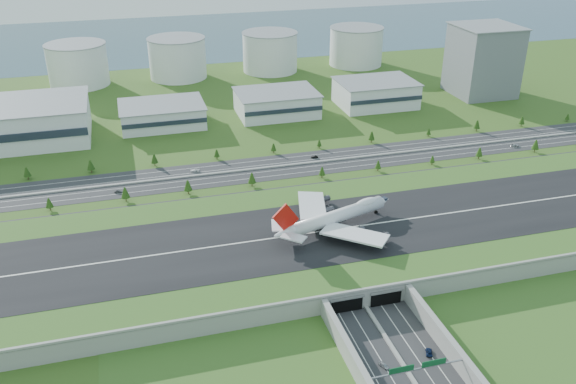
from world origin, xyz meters
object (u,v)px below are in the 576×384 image
object	(u,v)px
car_0	(384,365)
car_7	(195,170)
fuel_tank_a	(78,65)
car_6	(515,145)
car_2	(429,352)
office_tower	(483,61)
boeing_747	(335,217)
car_4	(118,191)
car_5	(315,157)

from	to	relation	value
car_0	car_7	xyz separation A→B (m)	(-42.20, 185.50, 0.05)
fuel_tank_a	car_7	distance (m)	220.82
car_6	car_2	bearing A→B (deg)	142.26
office_tower	car_6	bearing A→B (deg)	-109.81
fuel_tank_a	boeing_747	xyz separation A→B (m)	(124.50, -308.15, -3.48)
boeing_747	car_2	size ratio (longest dim) A/B	13.43
car_4	car_7	distance (m)	48.17
fuel_tank_a	car_6	world-z (taller)	fuel_tank_a
office_tower	car_2	size ratio (longest dim) A/B	11.12
office_tower	car_5	distance (m)	198.41
fuel_tank_a	car_6	xyz separation A→B (m)	(280.23, -225.41, -16.56)
fuel_tank_a	car_7	xyz separation A→B (m)	(70.87, -208.48, -16.58)
office_tower	car_5	xyz separation A→B (m)	(-173.22, -93.02, -26.64)
car_5	car_2	bearing A→B (deg)	5.41
car_2	car_4	distance (m)	197.47
office_tower	fuel_tank_a	world-z (taller)	office_tower
car_4	car_6	distance (m)	254.47
office_tower	car_7	xyz separation A→B (m)	(-249.13, -93.48, -26.58)
car_5	car_7	bearing A→B (deg)	-79.59
car_4	office_tower	bearing A→B (deg)	-55.45
car_7	boeing_747	bearing A→B (deg)	47.04
boeing_747	car_4	world-z (taller)	boeing_747
boeing_747	car_7	bearing A→B (deg)	100.42
car_6	boeing_747	bearing A→B (deg)	121.94
car_0	car_4	xyz separation A→B (m)	(-87.31, 168.61, 0.00)
office_tower	car_4	xyz separation A→B (m)	(-294.24, -110.38, -26.62)
car_2	car_6	distance (m)	223.05
office_tower	car_2	distance (m)	335.88
office_tower	car_7	size ratio (longest dim) A/B	9.92
car_6	car_5	bearing A→B (deg)	86.53
boeing_747	car_6	bearing A→B (deg)	10.11
fuel_tank_a	car_2	xyz separation A→B (m)	(131.83, -391.94, -16.69)
car_5	car_6	bearing A→B (deg)	92.63
fuel_tank_a	car_2	size ratio (longest dim) A/B	10.11
fuel_tank_a	boeing_747	distance (m)	332.37
car_5	car_4	bearing A→B (deg)	-71.78
fuel_tank_a	car_2	bearing A→B (deg)	-71.41
car_2	car_7	bearing A→B (deg)	-49.09
fuel_tank_a	car_4	size ratio (longest dim) A/B	11.18
car_0	car_4	size ratio (longest dim) A/B	1.00
boeing_747	car_0	bearing A→B (deg)	-115.46
car_2	car_4	world-z (taller)	car_4
boeing_747	office_tower	bearing A→B (deg)	26.78
office_tower	car_4	distance (m)	315.39
car_0	car_6	world-z (taller)	car_6
car_4	car_7	size ratio (longest dim) A/B	0.81
car_5	car_6	world-z (taller)	car_6
office_tower	fuel_tank_a	size ratio (longest dim) A/B	1.10
fuel_tank_a	car_4	bearing A→B (deg)	-83.48
boeing_747	car_6	distance (m)	176.82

